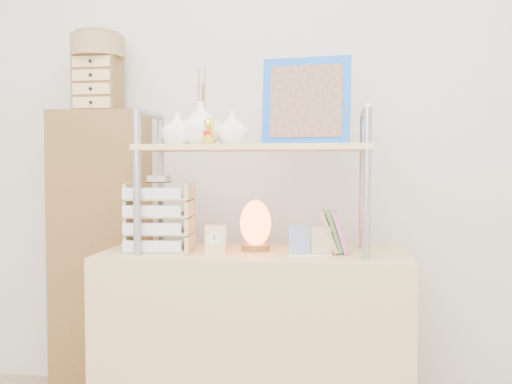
% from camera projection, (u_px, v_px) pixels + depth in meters
% --- Properties ---
extents(desk, '(1.20, 0.50, 0.75)m').
position_uv_depth(desk, '(254.00, 344.00, 2.28)').
color(desk, tan).
rests_on(desk, ground).
extents(cabinet, '(0.47, 0.29, 1.35)m').
position_uv_depth(cabinet, '(102.00, 252.00, 2.74)').
color(cabinet, brown).
rests_on(cabinet, ground).
extents(hutch, '(0.90, 0.34, 0.78)m').
position_uv_depth(hutch, '(242.00, 139.00, 2.27)').
color(hutch, '#959AA2').
rests_on(hutch, desk).
extents(letter_tray, '(0.27, 0.26, 0.30)m').
position_uv_depth(letter_tray, '(160.00, 220.00, 2.29)').
color(letter_tray, tan).
rests_on(letter_tray, desk).
extents(salt_lamp, '(0.13, 0.13, 0.20)m').
position_uv_depth(salt_lamp, '(256.00, 225.00, 2.29)').
color(salt_lamp, brown).
rests_on(salt_lamp, desk).
extents(desk_clock, '(0.08, 0.04, 0.11)m').
position_uv_depth(desk_clock, '(215.00, 239.00, 2.20)').
color(desk_clock, '#D9B675').
rests_on(desk_clock, desk).
extents(postcard_stand, '(0.17, 0.08, 0.12)m').
position_uv_depth(postcard_stand, '(310.00, 247.00, 2.16)').
color(postcard_stand, white).
rests_on(postcard_stand, desk).
extents(drawer_chest, '(0.20, 0.16, 0.25)m').
position_uv_depth(drawer_chest, '(98.00, 84.00, 2.69)').
color(drawer_chest, brown).
rests_on(drawer_chest, cabinet).
extents(woven_basket, '(0.25, 0.25, 0.10)m').
position_uv_depth(woven_basket, '(98.00, 47.00, 2.68)').
color(woven_basket, olive).
rests_on(woven_basket, drawer_chest).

